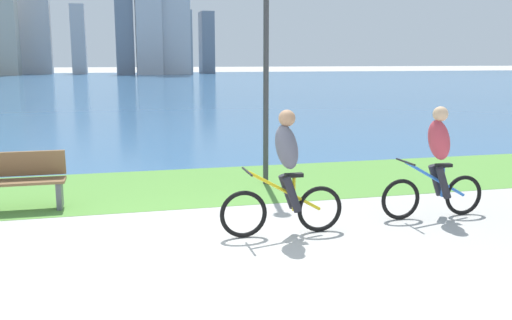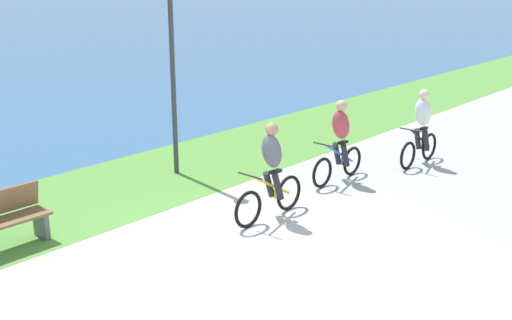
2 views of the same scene
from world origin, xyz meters
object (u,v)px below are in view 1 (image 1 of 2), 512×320
at_px(cyclist_lead, 285,173).
at_px(cyclist_trailing, 437,162).
at_px(lamppost_tall, 266,37).
at_px(bench_near_path, 15,181).

bearing_deg(cyclist_lead, cyclist_trailing, 6.23).
height_order(cyclist_lead, lamppost_tall, lamppost_tall).
xyz_separation_m(cyclist_trailing, lamppost_tall, (-1.84, 2.80, 1.87)).
xyz_separation_m(cyclist_lead, cyclist_trailing, (2.40, 0.26, -0.01)).
bearing_deg(cyclist_trailing, bench_near_path, 162.17).
xyz_separation_m(cyclist_lead, bench_near_path, (-3.69, 2.22, -0.38)).
bearing_deg(lamppost_tall, cyclist_lead, -100.35).
distance_m(cyclist_lead, bench_near_path, 4.33).
distance_m(cyclist_lead, cyclist_trailing, 2.41).
distance_m(cyclist_lead, lamppost_tall, 3.63).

